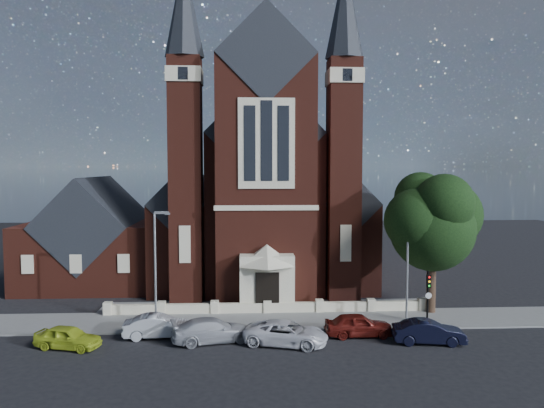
% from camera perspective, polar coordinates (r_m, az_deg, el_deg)
% --- Properties ---
extents(ground, '(120.00, 120.00, 0.00)m').
position_cam_1_polar(ground, '(49.50, -0.93, -9.05)').
color(ground, black).
rests_on(ground, ground).
extents(pavement_strip, '(60.00, 5.00, 0.12)m').
position_cam_1_polar(pavement_strip, '(39.35, -0.38, -12.51)').
color(pavement_strip, slate).
rests_on(pavement_strip, ground).
extents(forecourt_paving, '(26.00, 3.00, 0.14)m').
position_cam_1_polar(forecourt_paving, '(43.20, -0.62, -11.00)').
color(forecourt_paving, slate).
rests_on(forecourt_paving, ground).
extents(forecourt_wall, '(24.00, 0.40, 0.90)m').
position_cam_1_polar(forecourt_wall, '(41.27, -0.50, -11.72)').
color(forecourt_wall, '#C1B899').
rests_on(forecourt_wall, ground).
extents(church, '(20.01, 34.90, 29.20)m').
position_cam_1_polar(church, '(56.23, -1.22, 0.96)').
color(church, '#501F15').
rests_on(church, ground).
extents(parish_hall, '(12.00, 12.20, 10.24)m').
position_cam_1_polar(parish_hall, '(53.64, -18.43, -3.88)').
color(parish_hall, '#501F15').
rests_on(parish_hall, ground).
extents(street_tree, '(6.40, 6.60, 10.70)m').
position_cam_1_polar(street_tree, '(41.65, 17.14, -2.00)').
color(street_tree, black).
rests_on(street_tree, ground).
extents(street_lamp_left, '(1.16, 0.22, 8.09)m').
position_cam_1_polar(street_lamp_left, '(38.28, -12.33, -6.00)').
color(street_lamp_left, gray).
rests_on(street_lamp_left, ground).
extents(street_lamp_right, '(1.16, 0.22, 8.09)m').
position_cam_1_polar(street_lamp_right, '(39.56, 14.49, -5.71)').
color(street_lamp_right, gray).
rests_on(street_lamp_right, ground).
extents(traffic_signal, '(0.28, 0.42, 4.00)m').
position_cam_1_polar(traffic_signal, '(38.77, 16.44, -8.98)').
color(traffic_signal, black).
rests_on(traffic_signal, ground).
extents(car_lime_van, '(4.41, 2.68, 1.40)m').
position_cam_1_polar(car_lime_van, '(35.96, -21.10, -13.22)').
color(car_lime_van, '#B0C527').
rests_on(car_lime_van, ground).
extents(car_silver_a, '(4.69, 1.96, 1.51)m').
position_cam_1_polar(car_silver_a, '(36.42, -12.06, -12.73)').
color(car_silver_a, '#ABAFB3').
rests_on(car_silver_a, ground).
extents(car_silver_b, '(5.58, 3.29, 1.52)m').
position_cam_1_polar(car_silver_b, '(35.04, -6.43, -13.34)').
color(car_silver_b, '#A8ABB0').
rests_on(car_silver_b, ground).
extents(car_white_suv, '(5.76, 3.77, 1.47)m').
position_cam_1_polar(car_white_suv, '(34.33, 1.52, -13.72)').
color(car_white_suv, white).
rests_on(car_white_suv, ground).
extents(car_dark_red, '(4.50, 1.87, 1.52)m').
position_cam_1_polar(car_dark_red, '(36.37, 9.29, -12.71)').
color(car_dark_red, '#5D150F').
rests_on(car_dark_red, ground).
extents(car_navy, '(4.65, 2.09, 1.48)m').
position_cam_1_polar(car_navy, '(35.94, 16.50, -13.06)').
color(car_navy, black).
rests_on(car_navy, ground).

